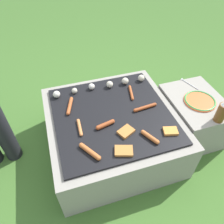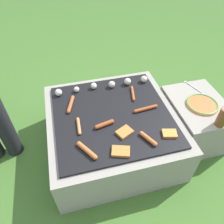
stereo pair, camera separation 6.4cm
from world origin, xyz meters
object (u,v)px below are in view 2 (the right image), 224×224
object	(u,v)px
plate_colorful	(202,104)
sausage_front_center	(71,104)
condiment_bottle	(224,116)
fork_utensil	(192,86)

from	to	relation	value
plate_colorful	sausage_front_center	bearing A→B (deg)	165.97
sausage_front_center	condiment_bottle	distance (m)	1.11
condiment_bottle	fork_utensil	distance (m)	0.45
plate_colorful	condiment_bottle	xyz separation A→B (m)	(0.01, -0.22, 0.08)
sausage_front_center	fork_utensil	xyz separation A→B (m)	(1.03, -0.02, -0.01)
plate_colorful	fork_utensil	world-z (taller)	plate_colorful
sausage_front_center	plate_colorful	world-z (taller)	sausage_front_center
plate_colorful	condiment_bottle	world-z (taller)	condiment_bottle
sausage_front_center	fork_utensil	size ratio (longest dim) A/B	1.03
condiment_bottle	plate_colorful	bearing A→B (deg)	92.85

